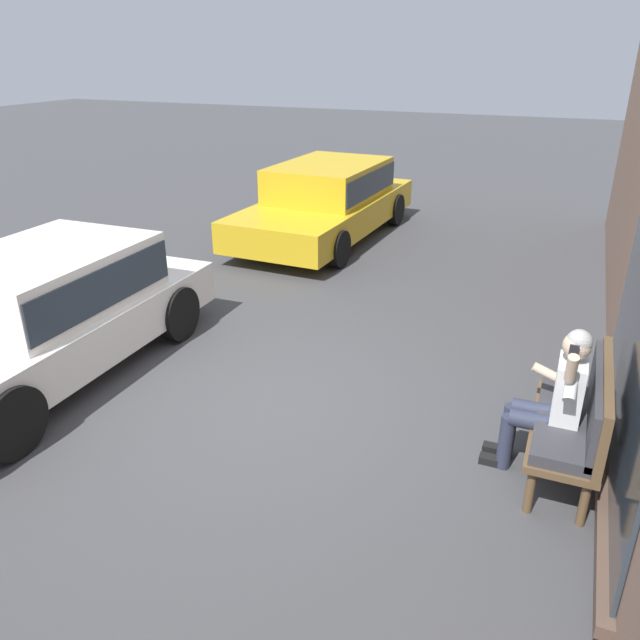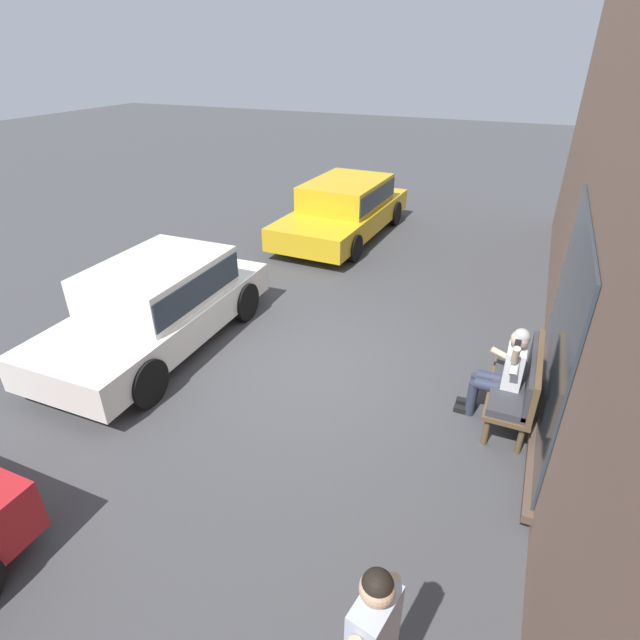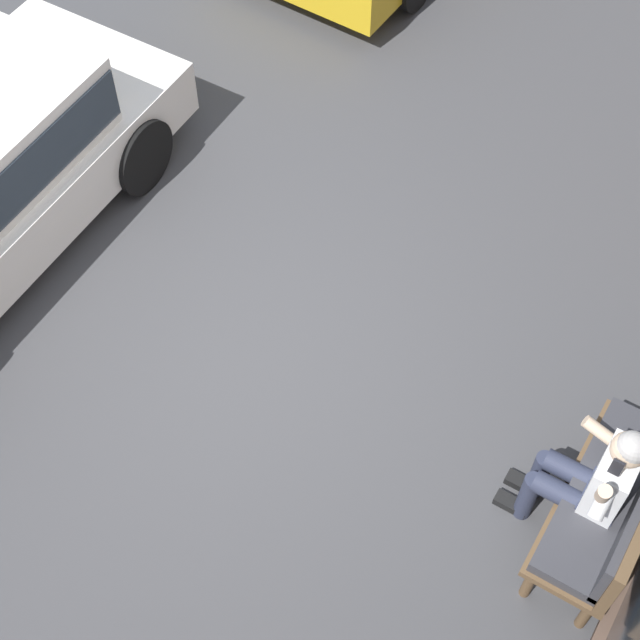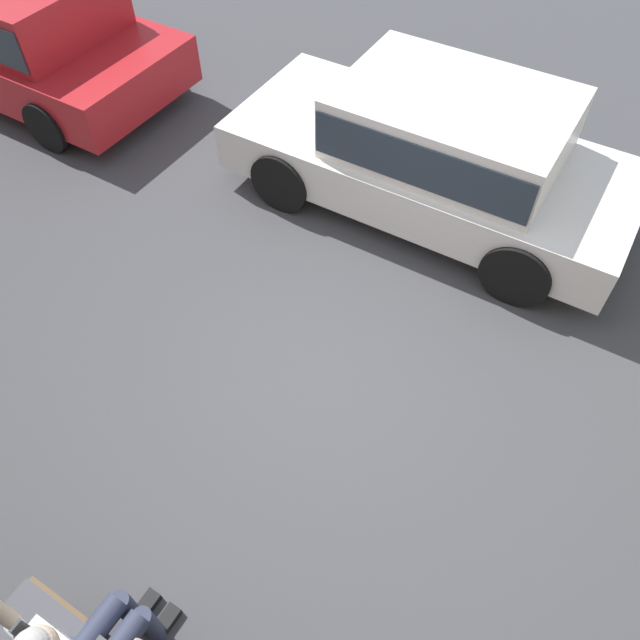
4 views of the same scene
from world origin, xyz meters
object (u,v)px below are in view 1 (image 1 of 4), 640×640
object	(u,v)px
person_on_phone	(554,398)
parked_car_mid	(46,308)
parked_car_near	(327,198)
bench	(580,415)

from	to	relation	value
person_on_phone	parked_car_mid	xyz separation A→B (m)	(0.22, -5.20, 0.05)
person_on_phone	parked_car_mid	bearing A→B (deg)	-87.60
person_on_phone	parked_car_near	distance (m)	7.36
bench	person_on_phone	xyz separation A→B (m)	(0.04, -0.22, 0.13)
bench	person_on_phone	size ratio (longest dim) A/B	1.07
bench	person_on_phone	distance (m)	0.26
parked_car_near	parked_car_mid	bearing A→B (deg)	-7.51
bench	parked_car_mid	size ratio (longest dim) A/B	0.34
parked_car_near	parked_car_mid	xyz separation A→B (m)	(6.12, -0.81, 0.01)
bench	parked_car_near	xyz separation A→B (m)	(-5.87, -4.61, 0.17)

